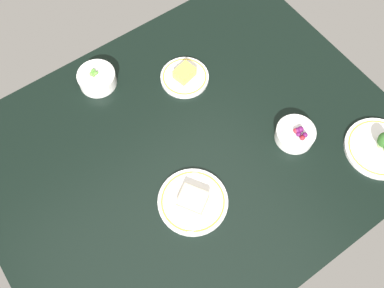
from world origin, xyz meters
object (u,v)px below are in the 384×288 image
plate_broccoli (380,147)px  plate_sandwich (193,201)px  bowl_peas (97,78)px  plate_cheese (185,76)px  bowl_berries (295,134)px

plate_broccoli → plate_sandwich: plate_broccoli is taller
bowl_peas → plate_sandwich: bowl_peas is taller
plate_broccoli → plate_cheese: (-36.39, 60.77, -0.55)cm
plate_cheese → bowl_berries: bowl_berries is taller
plate_broccoli → plate_sandwich: bearing=161.4°
plate_cheese → bowl_berries: bearing=-68.4°
plate_broccoli → bowl_berries: size_ratio=1.70×
plate_broccoli → bowl_peas: plate_broccoli is taller
plate_cheese → bowl_berries: (16.29, -41.13, 1.19)cm
plate_broccoli → bowl_peas: size_ratio=1.66×
bowl_peas → plate_broccoli: bearing=-50.9°
bowl_berries → plate_sandwich: 41.18cm
plate_cheese → bowl_peas: bearing=148.1°
plate_sandwich → bowl_berries: bearing=-1.4°
plate_broccoli → bowl_berries: 28.11cm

